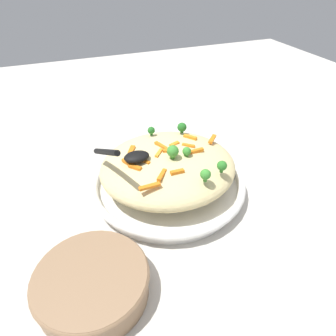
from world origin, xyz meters
TOP-DOWN VIEW (x-y plane):
  - ground_plane at (0.00, 0.00)m, footprint 2.40×2.40m
  - serving_bowl at (0.00, 0.00)m, footprint 0.37×0.37m
  - pasta_mound at (0.00, 0.00)m, footprint 0.32×0.29m
  - carrot_piece_0 at (0.00, 0.00)m, footprint 0.03×0.02m
  - carrot_piece_1 at (-0.08, -0.05)m, footprint 0.03×0.03m
  - carrot_piece_2 at (0.02, -0.00)m, footprint 0.03×0.03m
  - carrot_piece_3 at (0.07, -0.04)m, footprint 0.02×0.03m
  - carrot_piece_4 at (0.06, 0.01)m, footprint 0.02×0.03m
  - carrot_piece_5 at (-0.06, 0.02)m, footprint 0.04×0.01m
  - carrot_piece_6 at (0.09, 0.02)m, footprint 0.03×0.03m
  - carrot_piece_7 at (0.10, 0.00)m, footprint 0.02×0.03m
  - carrot_piece_8 at (0.08, 0.10)m, footprint 0.04×0.01m
  - carrot_piece_9 at (0.01, -0.02)m, footprint 0.02×0.04m
  - carrot_piece_10 at (0.04, 0.07)m, footprint 0.03×0.03m
  - carrot_piece_11 at (-0.03, -0.02)m, footprint 0.03×0.02m
  - carrot_piece_12 at (0.01, 0.08)m, footprint 0.03×0.01m
  - carrot_piece_13 at (-0.05, -0.01)m, footprint 0.03×0.03m
  - carrot_piece_14 at (-0.12, -0.02)m, footprint 0.03×0.03m
  - broccoli_floret_0 at (-0.08, 0.10)m, footprint 0.02×0.02m
  - broccoli_floret_1 at (-0.03, 0.03)m, footprint 0.02×0.02m
  - broccoli_floret_2 at (0.00, 0.03)m, footprint 0.03×0.03m
  - broccoli_floret_3 at (-0.03, 0.12)m, footprint 0.02×0.02m
  - broccoli_floret_4 at (-0.07, -0.08)m, footprint 0.02×0.02m
  - broccoli_floret_5 at (0.01, -0.10)m, footprint 0.02×0.02m
  - serving_spoon at (0.10, 0.01)m, footprint 0.11×0.14m
  - companion_bowl at (0.22, 0.21)m, footprint 0.20×0.20m

SIDE VIEW (x-z plane):
  - ground_plane at x=0.00m, z-range 0.00..0.00m
  - serving_bowl at x=0.00m, z-range 0.00..0.04m
  - companion_bowl at x=0.22m, z-range 0.00..0.06m
  - pasta_mound at x=0.00m, z-range 0.03..0.12m
  - carrot_piece_14 at x=-0.12m, z-range 0.11..0.11m
  - carrot_piece_8 at x=0.08m, z-range 0.11..0.11m
  - carrot_piece_7 at x=0.10m, z-range 0.11..0.11m
  - carrot_piece_3 at x=0.07m, z-range 0.11..0.12m
  - carrot_piece_6 at x=0.09m, z-range 0.11..0.11m
  - carrot_piece_1 at x=-0.08m, z-range 0.11..0.12m
  - carrot_piece_10 at x=0.04m, z-range 0.11..0.12m
  - carrot_piece_12 at x=0.01m, z-range 0.11..0.12m
  - carrot_piece_4 at x=0.06m, z-range 0.11..0.12m
  - carrot_piece_13 at x=-0.05m, z-range 0.11..0.12m
  - carrot_piece_11 at x=-0.03m, z-range 0.11..0.12m
  - carrot_piece_5 at x=-0.06m, z-range 0.11..0.12m
  - carrot_piece_9 at x=0.01m, z-range 0.11..0.12m
  - carrot_piece_2 at x=0.02m, z-range 0.11..0.12m
  - carrot_piece_0 at x=0.00m, z-range 0.11..0.12m
  - broccoli_floret_5 at x=0.01m, z-range 0.11..0.13m
  - broccoli_floret_4 at x=-0.07m, z-range 0.11..0.14m
  - broccoli_floret_0 at x=-0.08m, z-range 0.11..0.14m
  - broccoli_floret_3 at x=-0.03m, z-range 0.11..0.14m
  - broccoli_floret_1 at x=-0.03m, z-range 0.11..0.14m
  - broccoli_floret_2 at x=0.00m, z-range 0.12..0.15m
  - serving_spoon at x=0.10m, z-range 0.09..0.18m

